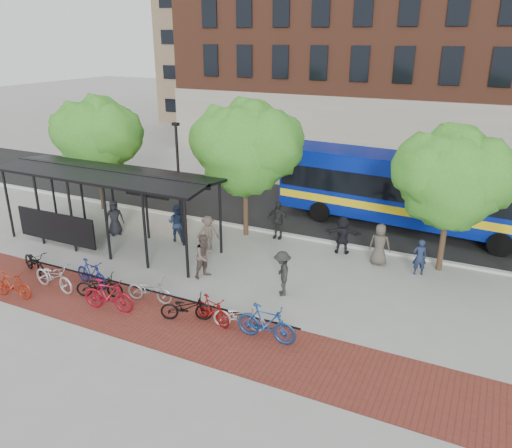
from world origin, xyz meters
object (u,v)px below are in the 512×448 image
at_px(lamp_post_left, 178,170).
at_px(bike_10, 239,316).
at_px(bike_0, 35,262).
at_px(pedestrian_0, 115,218).
at_px(pedestrian_3, 208,233).
at_px(bike_3, 92,273).
at_px(pedestrian_9, 282,273).
at_px(tree_b, 248,144).
at_px(bike_6, 150,290).
at_px(pedestrian_8, 205,256).
at_px(pedestrian_2, 177,223).
at_px(pedestrian_5, 343,235).
at_px(pedestrian_7, 420,257).
at_px(bus_shelter, 105,182).
at_px(tree_a, 97,133).
at_px(bike_5, 108,295).
at_px(bike_1, 12,285).
at_px(pedestrian_6, 380,244).
at_px(pedestrian_4, 278,220).
at_px(bike_11, 266,323).
at_px(tree_c, 454,175).
at_px(bus, 414,188).
at_px(bike_9, 212,310).
at_px(bike_8, 186,307).
at_px(bike_4, 99,286).
at_px(bike_2, 54,276).

bearing_deg(lamp_post_left, bike_10, -46.03).
xyz_separation_m(bike_0, pedestrian_0, (0.04, 4.81, 0.36)).
xyz_separation_m(lamp_post_left, pedestrian_3, (3.26, -2.62, -1.95)).
xyz_separation_m(bike_3, pedestrian_9, (6.90, 2.56, 0.34)).
xyz_separation_m(tree_b, bike_6, (-0.27, -7.44, -3.99)).
bearing_deg(pedestrian_3, pedestrian_8, -78.51).
bearing_deg(lamp_post_left, pedestrian_2, -59.14).
distance_m(pedestrian_5, pedestrian_7, 3.51).
distance_m(bus_shelter, tree_a, 5.52).
xyz_separation_m(bike_5, pedestrian_8, (1.70, 3.72, 0.32)).
distance_m(pedestrian_0, pedestrian_2, 3.24).
xyz_separation_m(tree_b, bike_1, (-5.04, -9.40, -3.94)).
bearing_deg(pedestrian_9, pedestrian_0, -130.88).
bearing_deg(pedestrian_2, pedestrian_6, 179.23).
bearing_deg(pedestrian_5, pedestrian_4, -17.31).
xyz_separation_m(bike_11, pedestrian_4, (-3.10, 8.05, 0.31)).
xyz_separation_m(bike_1, pedestrian_9, (8.90, 4.55, 0.35)).
bearing_deg(bike_0, pedestrian_9, -54.30).
xyz_separation_m(tree_a, pedestrian_3, (8.17, -2.37, -3.44)).
height_order(bus_shelter, pedestrian_6, bus_shelter).
bearing_deg(pedestrian_4, pedestrian_6, -10.13).
xyz_separation_m(bus_shelter, bike_11, (9.81, -4.01, -2.39)).
xyz_separation_m(bike_3, pedestrian_7, (11.24, 6.53, 0.24)).
relative_size(tree_a, pedestrian_4, 3.38).
height_order(lamp_post_left, bike_5, lamp_post_left).
bearing_deg(pedestrian_5, bike_3, 31.84).
bearing_deg(lamp_post_left, bike_1, -95.60).
xyz_separation_m(bike_0, pedestrian_3, (5.04, 5.26, 0.29)).
relative_size(tree_c, pedestrian_2, 3.30).
bearing_deg(tree_c, bike_10, -125.64).
bearing_deg(pedestrian_6, pedestrian_9, 55.29).
distance_m(bus, bike_9, 12.95).
xyz_separation_m(bus_shelter, lamp_post_left, (1.13, 4.08, -0.25)).
relative_size(bike_9, pedestrian_5, 0.94).
distance_m(tree_b, bike_9, 9.03).
bearing_deg(bike_8, bike_1, 78.67).
bearing_deg(bike_9, bike_6, 101.04).
distance_m(bike_4, pedestrian_3, 5.78).
bearing_deg(bus, bike_2, -126.58).
height_order(bike_11, pedestrian_4, pedestrian_4).
height_order(bike_11, pedestrian_0, pedestrian_0).
relative_size(tree_a, bus, 0.45).
height_order(pedestrian_4, pedestrian_6, pedestrian_4).
height_order(pedestrian_2, pedestrian_9, pedestrian_2).
distance_m(bike_9, pedestrian_9, 3.18).
distance_m(tree_b, pedestrian_4, 3.85).
relative_size(bike_6, pedestrian_4, 0.98).
height_order(tree_a, bike_9, tree_a).
height_order(bike_5, bike_10, bike_5).
distance_m(tree_c, bike_5, 13.76).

